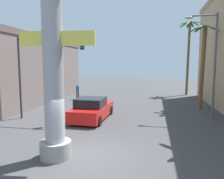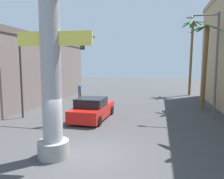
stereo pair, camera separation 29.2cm
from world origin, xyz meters
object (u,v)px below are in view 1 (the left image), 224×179
traffic_light_mast (42,61)px  neon_sign_pole (53,49)px  palm_tree_mid_right (203,57)px  car_lead (92,109)px  palm_tree_far_right (189,47)px  street_lamp (210,57)px  pedestrian_far_left (78,91)px

traffic_light_mast → neon_sign_pole: bearing=-57.6°
traffic_light_mast → palm_tree_mid_right: palm_tree_mid_right is taller
palm_tree_mid_right → car_lead: bearing=-146.5°
car_lead → palm_tree_mid_right: 10.72m
palm_tree_mid_right → neon_sign_pole: bearing=-123.6°
car_lead → palm_tree_far_right: 17.60m
street_lamp → pedestrian_far_left: size_ratio=4.34×
palm_tree_mid_right → pedestrian_far_left: (-12.44, 2.72, -3.50)m
neon_sign_pole → palm_tree_far_right: bearing=68.9°
traffic_light_mast → pedestrian_far_left: (-0.72, 8.99, -3.11)m
car_lead → pedestrian_far_left: pedestrian_far_left is taller
car_lead → palm_tree_mid_right: (8.36, 5.54, 3.79)m
traffic_light_mast → palm_tree_far_right: 19.34m
palm_tree_mid_right → pedestrian_far_left: bearing=167.7°
traffic_light_mast → palm_tree_far_right: size_ratio=0.62×
traffic_light_mast → palm_tree_mid_right: size_ratio=0.79×
neon_sign_pole → pedestrian_far_left: bearing=106.6°
palm_tree_far_right → pedestrian_far_left: size_ratio=5.47×
car_lead → pedestrian_far_left: (-4.08, 8.26, 0.29)m
car_lead → pedestrian_far_left: size_ratio=2.83×
street_lamp → palm_tree_far_right: palm_tree_far_right is taller
traffic_light_mast → pedestrian_far_left: bearing=94.6°
palm_tree_mid_right → street_lamp: bearing=-93.5°
neon_sign_pole → palm_tree_mid_right: (8.03, 12.07, 0.00)m
palm_tree_mid_right → pedestrian_far_left: 13.21m
traffic_light_mast → palm_tree_mid_right: 13.29m
palm_tree_far_right → pedestrian_far_left: 14.87m
neon_sign_pole → palm_tree_mid_right: 14.50m
street_lamp → traffic_light_mast: (-11.49, -2.56, -0.32)m
traffic_light_mast → pedestrian_far_left: traffic_light_mast is taller
car_lead → traffic_light_mast: bearing=-167.8°
palm_tree_far_right → pedestrian_far_left: bearing=-153.6°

